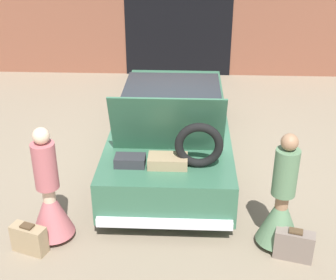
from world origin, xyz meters
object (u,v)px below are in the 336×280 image
Objects in this scene: person_right at (281,207)px; person_left at (50,201)px; suitcase_beside_right_person at (294,245)px; suitcase_beside_left_person at (29,239)px; car at (171,126)px.

person_left is at bearing 78.47° from person_right.
suitcase_beside_right_person is at bearing 82.90° from person_left.
person_left is 0.56m from suitcase_beside_left_person.
suitcase_beside_right_person is at bearing -160.80° from person_right.
car is at bearing 20.45° from person_right.
suitcase_beside_left_person is (-3.31, -0.30, -0.40)m from person_right.
person_right is 3.34m from suitcase_beside_left_person.
person_left is at bearing 174.87° from suitcase_beside_right_person.
suitcase_beside_right_person is (3.23, -0.29, -0.39)m from person_left.
suitcase_beside_left_person is at bearing -179.62° from suitcase_beside_right_person.
person_right is (3.07, -0.02, -0.00)m from person_left.
person_right reaches higher than suitcase_beside_right_person.
car is at bearing 146.12° from person_left.
person_left is 1.01× the size of person_right.
car is 2.92m from person_right.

